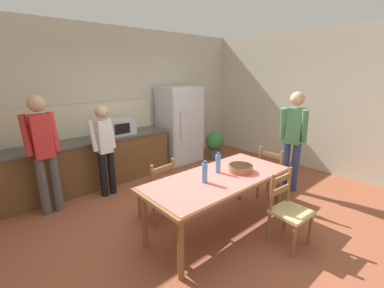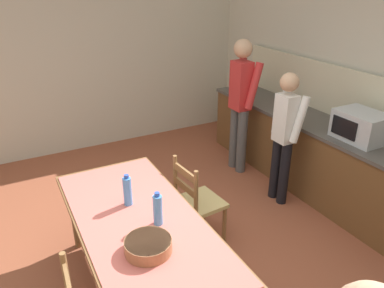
{
  "view_description": "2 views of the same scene",
  "coord_description": "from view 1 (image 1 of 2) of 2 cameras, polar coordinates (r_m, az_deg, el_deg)",
  "views": [
    {
      "loc": [
        -2.26,
        -2.3,
        2.06
      ],
      "look_at": [
        0.08,
        0.33,
        1.06
      ],
      "focal_mm": 24.0,
      "sensor_mm": 36.0,
      "label": 1
    },
    {
      "loc": [
        2.24,
        -1.03,
        2.47
      ],
      "look_at": [
        -0.2,
        0.28,
        1.2
      ],
      "focal_mm": 35.0,
      "sensor_mm": 36.0,
      "label": 2
    }
  ],
  "objects": [
    {
      "name": "chair_head_end",
      "position": [
        4.4,
        17.54,
        -6.47
      ],
      "size": [
        0.42,
        0.44,
        0.91
      ],
      "rotation": [
        0.0,
        0.0,
        1.62
      ],
      "color": "olive",
      "rests_on": "ground"
    },
    {
      "name": "dining_table",
      "position": [
        3.33,
        5.93,
        -8.48
      ],
      "size": [
        2.02,
        0.91,
        0.77
      ],
      "rotation": [
        0.0,
        0.0,
        -0.01
      ],
      "color": "brown",
      "rests_on": "ground"
    },
    {
      "name": "person_by_table",
      "position": [
        4.7,
        21.54,
        1.47
      ],
      "size": [
        0.37,
        0.48,
        1.74
      ],
      "rotation": [
        0.0,
        0.0,
        3.42
      ],
      "color": "navy",
      "rests_on": "ground"
    },
    {
      "name": "refrigerator",
      "position": [
        5.89,
        -2.74,
        4.2
      ],
      "size": [
        0.89,
        0.73,
        1.74
      ],
      "color": "silver",
      "rests_on": "ground"
    },
    {
      "name": "ground_plane",
      "position": [
        3.83,
        2.47,
        -16.67
      ],
      "size": [
        8.32,
        8.32,
        0.0
      ],
      "primitive_type": "plane",
      "color": "brown"
    },
    {
      "name": "counter_splashback",
      "position": [
        5.13,
        -24.61,
        4.63
      ],
      "size": [
        3.2,
        0.03,
        0.6
      ],
      "primitive_type": "cube",
      "color": "beige",
      "rests_on": "kitchen_counter"
    },
    {
      "name": "chair_side_far_left",
      "position": [
        3.69,
        -7.66,
        -10.27
      ],
      "size": [
        0.45,
        0.43,
        0.91
      ],
      "rotation": [
        0.0,
        0.0,
        3.23
      ],
      "color": "olive",
      "rests_on": "ground"
    },
    {
      "name": "person_at_counter",
      "position": [
        4.47,
        -18.84,
        -0.51
      ],
      "size": [
        0.39,
        0.27,
        1.54
      ],
      "rotation": [
        0.0,
        0.0,
        1.57
      ],
      "color": "black",
      "rests_on": "ground"
    },
    {
      "name": "wall_right",
      "position": [
        6.01,
        25.82,
        8.52
      ],
      "size": [
        0.12,
        5.2,
        2.9
      ],
      "primitive_type": "cube",
      "color": "beige",
      "rests_on": "ground"
    },
    {
      "name": "chair_side_near_right",
      "position": [
        3.41,
        20.65,
        -13.56
      ],
      "size": [
        0.44,
        0.42,
        0.91
      ],
      "rotation": [
        0.0,
        0.0,
        -0.06
      ],
      "color": "olive",
      "rests_on": "ground"
    },
    {
      "name": "wall_back",
      "position": [
        5.49,
        -17.31,
        8.8
      ],
      "size": [
        6.52,
        0.12,
        2.9
      ],
      "primitive_type": "cube",
      "color": "beige",
      "rests_on": "ground"
    },
    {
      "name": "bottle_near_centre",
      "position": [
        3.09,
        2.83,
        -6.34
      ],
      "size": [
        0.07,
        0.07,
        0.27
      ],
      "color": "#4C8ED6",
      "rests_on": "dining_table"
    },
    {
      "name": "bottle_off_centre",
      "position": [
        3.39,
        5.81,
        -4.3
      ],
      "size": [
        0.07,
        0.07,
        0.27
      ],
      "color": "#4C8ED6",
      "rests_on": "dining_table"
    },
    {
      "name": "serving_bowl",
      "position": [
        3.49,
        10.75,
        -5.2
      ],
      "size": [
        0.32,
        0.32,
        0.09
      ],
      "color": "#9E6642",
      "rests_on": "dining_table"
    },
    {
      "name": "person_at_sink",
      "position": [
        4.22,
        -30.09,
        -1.04
      ],
      "size": [
        0.44,
        0.3,
        1.76
      ],
      "rotation": [
        0.0,
        0.0,
        1.57
      ],
      "color": "#4C4C4C",
      "rests_on": "ground"
    },
    {
      "name": "microwave",
      "position": [
        5.11,
        -15.69,
        3.72
      ],
      "size": [
        0.5,
        0.39,
        0.3
      ],
      "color": "#B2B7BC",
      "rests_on": "kitchen_counter"
    },
    {
      "name": "kitchen_counter",
      "position": [
        5.03,
        -22.58,
        -4.12
      ],
      "size": [
        3.24,
        0.66,
        0.89
      ],
      "color": "brown",
      "rests_on": "ground"
    },
    {
      "name": "potted_plant",
      "position": [
        6.18,
        5.07,
        0.12
      ],
      "size": [
        0.44,
        0.44,
        0.67
      ],
      "color": "#4C4C51",
      "rests_on": "ground"
    }
  ]
}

